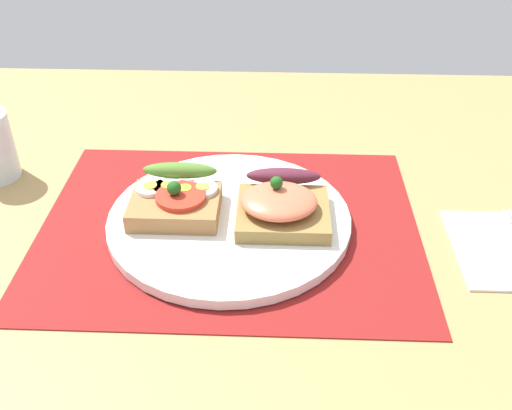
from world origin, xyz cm
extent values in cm
cube|color=#AB8751|center=(0.00, 0.00, -1.60)|extent=(120.00, 90.00, 3.20)
cube|color=maroon|center=(0.00, 0.00, 0.15)|extent=(42.37, 32.90, 0.30)
cylinder|color=white|center=(0.00, 0.00, 0.90)|extent=(27.17, 27.17, 1.19)
cube|color=#A17040|center=(-5.99, 0.23, 2.55)|extent=(9.83, 7.62, 2.12)
cylinder|color=red|center=(-5.26, -0.30, 3.92)|extent=(5.59, 5.59, 0.60)
ellipsoid|color=#507B2B|center=(-5.99, 4.44, 4.52)|extent=(8.65, 2.20, 1.80)
sphere|color=#1E5919|center=(-5.93, 0.23, 5.02)|extent=(1.60, 1.60, 1.60)
cylinder|color=white|center=(-8.94, 1.65, 3.87)|extent=(3.38, 3.38, 0.50)
cylinder|color=yellow|center=(-8.94, 1.65, 4.20)|extent=(1.52, 1.52, 0.16)
cylinder|color=white|center=(-6.98, 1.80, 3.87)|extent=(3.38, 3.38, 0.50)
cylinder|color=yellow|center=(-6.98, 1.80, 4.20)|extent=(1.52, 1.52, 0.16)
cylinder|color=white|center=(-5.01, 1.29, 3.87)|extent=(3.38, 3.38, 0.50)
cylinder|color=yellow|center=(-5.01, 1.29, 4.20)|extent=(1.52, 1.52, 0.16)
cylinder|color=white|center=(-3.04, 1.65, 3.87)|extent=(3.38, 3.38, 0.50)
cylinder|color=yellow|center=(-3.04, 1.65, 4.20)|extent=(1.52, 1.52, 0.16)
cube|color=olive|center=(5.99, -0.56, 2.33)|extent=(10.10, 9.09, 1.68)
ellipsoid|color=#E56E4C|center=(5.50, -0.91, 4.23)|extent=(8.29, 7.27, 2.10)
ellipsoid|color=#561F30|center=(5.99, 4.39, 4.08)|extent=(8.59, 2.20, 1.80)
sphere|color=#1E5919|center=(5.19, 0.04, 5.98)|extent=(1.40, 1.40, 1.40)
cube|color=#B7B7BC|center=(31.42, 1.89, 0.76)|extent=(0.32, 2.80, 0.32)
cube|color=#B7B7BC|center=(32.07, 1.89, 0.76)|extent=(0.32, 2.80, 0.32)
camera|label=1|loc=(5.06, -52.94, 40.16)|focal=41.25mm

